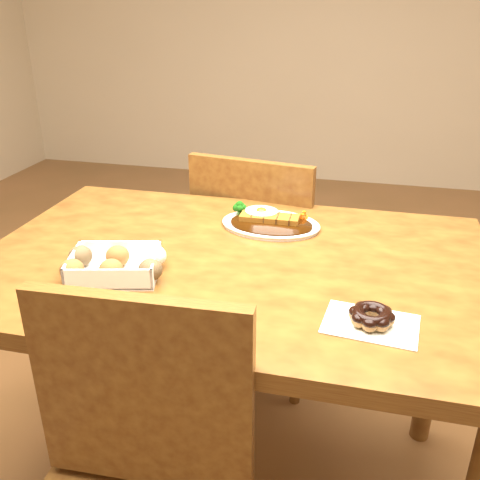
% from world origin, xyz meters
% --- Properties ---
extents(table, '(1.20, 0.80, 0.75)m').
position_xyz_m(table, '(0.00, 0.00, 0.65)').
color(table, '#4D260F').
rests_on(table, ground).
extents(chair_far, '(0.48, 0.48, 0.87)m').
position_xyz_m(chair_far, '(-0.03, 0.54, 0.48)').
color(chair_far, '#4D260F').
rests_on(chair_far, ground).
extents(katsu_curry_plate, '(0.27, 0.20, 0.05)m').
position_xyz_m(katsu_curry_plate, '(0.05, 0.21, 0.76)').
color(katsu_curry_plate, white).
rests_on(katsu_curry_plate, table).
extents(donut_box, '(0.23, 0.19, 0.05)m').
position_xyz_m(donut_box, '(-0.23, -0.14, 0.78)').
color(donut_box, white).
rests_on(donut_box, table).
extents(pon_de_ring, '(0.19, 0.14, 0.03)m').
position_xyz_m(pon_de_ring, '(0.32, -0.21, 0.77)').
color(pon_de_ring, silver).
rests_on(pon_de_ring, table).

